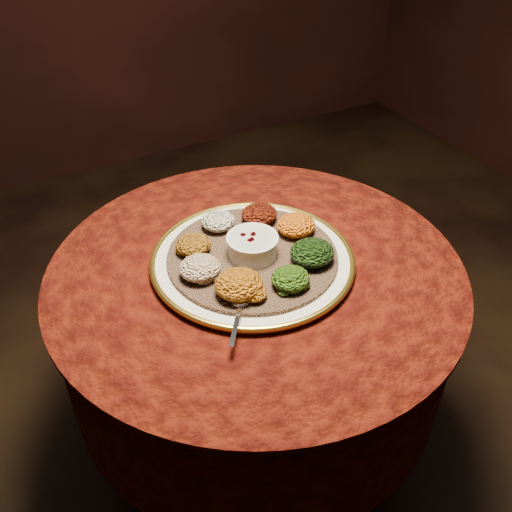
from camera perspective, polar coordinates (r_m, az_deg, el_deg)
name	(u,v)px	position (r m, az deg, el deg)	size (l,w,h in m)	color
table	(256,323)	(1.43, -0.02, -6.72)	(0.96, 0.96, 0.73)	black
platter	(252,260)	(1.31, -0.36, -0.40)	(0.50, 0.50, 0.02)	beige
injera	(252,256)	(1.30, -0.36, -0.03)	(0.39, 0.39, 0.01)	#8A6045
stew_bowl	(252,245)	(1.28, -0.37, 1.14)	(0.12, 0.12, 0.05)	silver
spoon	(241,305)	(1.16, -1.56, -4.91)	(0.10, 0.12, 0.01)	silver
portion_ayib	(218,221)	(1.38, -3.82, 3.50)	(0.08, 0.08, 0.04)	white
portion_kitfo	(259,214)	(1.40, 0.33, 4.20)	(0.09, 0.08, 0.04)	black
portion_tikil	(296,225)	(1.36, 4.03, 3.12)	(0.09, 0.09, 0.04)	#A8680E
portion_gomen	(312,253)	(1.27, 5.62, 0.34)	(0.10, 0.10, 0.05)	black
portion_mixveg	(290,278)	(1.21, 3.47, -2.25)	(0.08, 0.08, 0.04)	#952A09
portion_kik	(239,284)	(1.18, -1.72, -2.84)	(0.10, 0.10, 0.05)	#AB5C0F
portion_timatim	(200,268)	(1.23, -5.61, -1.18)	(0.09, 0.09, 0.04)	maroon
portion_shiro	(193,245)	(1.31, -6.28, 1.13)	(0.08, 0.08, 0.04)	#8F5B11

